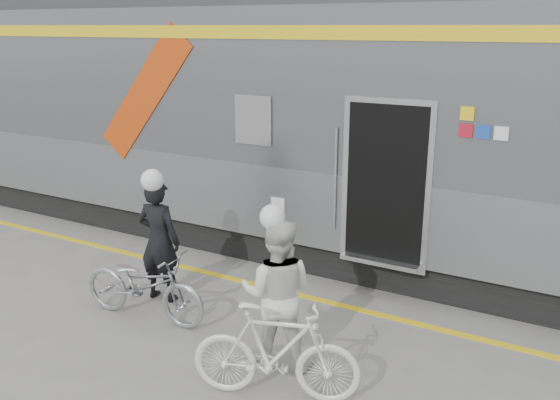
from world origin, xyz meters
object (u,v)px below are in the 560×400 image
Objects in this scene: bicycle_left at (144,285)px; woman at (277,293)px; man at (159,240)px; bicycle_right at (276,352)px.

woman is at bearing -97.52° from bicycle_left.
man is at bearing 14.66° from bicycle_left.
bicycle_right is at bearing 99.31° from woman.
man is 0.99× the size of bicycle_right.
bicycle_right is (2.45, -1.17, -0.33)m from man.
man is 0.69m from bicycle_left.
bicycle_right is (2.25, -0.62, 0.05)m from bicycle_left.
man is at bearing 45.06° from bicycle_right.
woman is at bearing 9.31° from bicycle_right.
man is 1.00× the size of woman.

